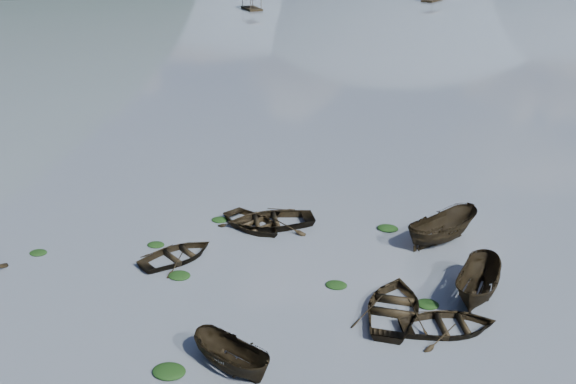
# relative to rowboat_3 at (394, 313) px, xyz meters

# --- Properties ---
(ground_plane) EXTENTS (2400.00, 2400.00, 0.00)m
(ground_plane) POSITION_rel_rowboat_3_xyz_m (-6.54, -4.68, 0.00)
(ground_plane) COLOR #525B67
(rowboat_1) EXTENTS (4.63, 4.87, 0.82)m
(rowboat_1) POSITION_rel_rowboat_3_xyz_m (-11.05, 2.23, 0.00)
(rowboat_1) COLOR black
(rowboat_1) RESTS_ON ground
(rowboat_2) EXTENTS (4.04, 3.06, 1.47)m
(rowboat_2) POSITION_rel_rowboat_3_xyz_m (-5.67, -5.22, 0.00)
(rowboat_2) COLOR black
(rowboat_2) RESTS_ON ground
(rowboat_3) EXTENTS (3.50, 4.83, 0.98)m
(rowboat_3) POSITION_rel_rowboat_3_xyz_m (0.00, 0.00, 0.00)
(rowboat_3) COLOR black
(rowboat_3) RESTS_ON ground
(rowboat_4) EXTENTS (4.84, 4.10, 0.85)m
(rowboat_4) POSITION_rel_rowboat_3_xyz_m (2.31, -0.71, 0.00)
(rowboat_4) COLOR black
(rowboat_4) RESTS_ON ground
(rowboat_5) EXTENTS (2.70, 4.89, 1.78)m
(rowboat_5) POSITION_rel_rowboat_3_xyz_m (3.55, 2.14, 0.00)
(rowboat_5) COLOR black
(rowboat_5) RESTS_ON ground
(rowboat_6) EXTENTS (5.07, 4.77, 0.86)m
(rowboat_6) POSITION_rel_rowboat_3_xyz_m (-8.35, 6.57, 0.00)
(rowboat_6) COLOR black
(rowboat_6) RESTS_ON ground
(rowboat_7) EXTENTS (5.83, 5.13, 1.00)m
(rowboat_7) POSITION_rel_rowboat_3_xyz_m (-7.47, 7.06, 0.00)
(rowboat_7) COLOR black
(rowboat_7) RESTS_ON ground
(rowboat_8) EXTENTS (4.48, 4.74, 1.83)m
(rowboat_8) POSITION_rel_rowboat_3_xyz_m (1.82, 7.30, 0.00)
(rowboat_8) COLOR black
(rowboat_8) RESTS_ON ground
(weed_clump_0) EXTENTS (1.10, 0.90, 0.24)m
(weed_clump_0) POSITION_rel_rowboat_3_xyz_m (-10.29, 0.64, 0.00)
(weed_clump_0) COLOR black
(weed_clump_0) RESTS_ON ground
(weed_clump_1) EXTENTS (0.92, 0.73, 0.20)m
(weed_clump_1) POSITION_rel_rowboat_3_xyz_m (-12.71, 3.31, 0.00)
(weed_clump_1) COLOR black
(weed_clump_1) RESTS_ON ground
(weed_clump_2) EXTENTS (1.30, 1.04, 0.28)m
(weed_clump_2) POSITION_rel_rowboat_3_xyz_m (-7.93, -6.03, 0.00)
(weed_clump_2) COLOR black
(weed_clump_2) RESTS_ON ground
(weed_clump_3) EXTENTS (1.02, 0.86, 0.23)m
(weed_clump_3) POSITION_rel_rowboat_3_xyz_m (1.38, 0.96, 0.00)
(weed_clump_3) COLOR black
(weed_clump_3) RESTS_ON ground
(weed_clump_4) EXTENTS (1.03, 0.82, 0.21)m
(weed_clump_4) POSITION_rel_rowboat_3_xyz_m (-2.82, 1.61, 0.00)
(weed_clump_4) COLOR black
(weed_clump_4) RESTS_ON ground
(weed_clump_5) EXTENTS (0.92, 0.74, 0.19)m
(weed_clump_5) POSITION_rel_rowboat_3_xyz_m (-18.21, 1.09, 0.00)
(weed_clump_5) COLOR black
(weed_clump_5) RESTS_ON ground
(weed_clump_6) EXTENTS (0.94, 0.78, 0.19)m
(weed_clump_6) POSITION_rel_rowboat_3_xyz_m (-10.45, 6.94, 0.00)
(weed_clump_6) COLOR black
(weed_clump_6) RESTS_ON ground
(weed_clump_7) EXTENTS (1.17, 0.94, 0.26)m
(weed_clump_7) POSITION_rel_rowboat_3_xyz_m (-1.06, 8.07, 0.00)
(weed_clump_7) COLOR black
(weed_clump_7) RESTS_ON ground
(pontoon_left) EXTENTS (5.31, 6.22, 2.25)m
(pontoon_left) POSITION_rel_rowboat_3_xyz_m (-33.93, 91.84, 0.00)
(pontoon_left) COLOR black
(pontoon_left) RESTS_ON ground
(pontoon_centre) EXTENTS (4.26, 6.08, 2.15)m
(pontoon_centre) POSITION_rel_rowboat_3_xyz_m (-2.32, 112.29, 0.00)
(pontoon_centre) COLOR black
(pontoon_centre) RESTS_ON ground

